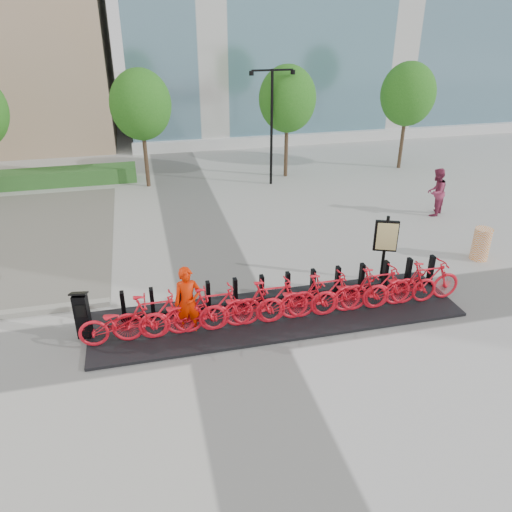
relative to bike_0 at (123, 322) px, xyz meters
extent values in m
plane|color=#B3B3B3|center=(2.60, 0.05, -0.62)|extent=(120.00, 120.00, 0.00)
cube|color=#2D6F2A|center=(-2.40, 13.25, -0.27)|extent=(6.00, 1.20, 0.70)
cylinder|color=#4C3828|center=(1.10, 12.05, 0.88)|extent=(0.18, 0.18, 3.00)
ellipsoid|color=#196115|center=(1.10, 12.05, 2.98)|extent=(2.60, 2.60, 2.99)
cylinder|color=#4C3828|center=(7.60, 12.05, 0.88)|extent=(0.18, 0.18, 3.00)
ellipsoid|color=#196115|center=(7.60, 12.05, 2.98)|extent=(2.60, 2.60, 2.99)
cylinder|color=#4C3828|center=(13.60, 12.05, 0.88)|extent=(0.18, 0.18, 3.00)
ellipsoid|color=#196115|center=(13.60, 12.05, 2.98)|extent=(2.60, 2.60, 2.99)
cylinder|color=black|center=(6.60, 11.05, 1.88)|extent=(0.12, 0.12, 5.00)
cube|color=black|center=(6.15, 11.05, 4.33)|extent=(0.90, 0.08, 0.08)
cube|color=black|center=(7.05, 11.05, 4.33)|extent=(0.90, 0.08, 0.08)
cylinder|color=black|center=(5.70, 11.05, 4.23)|extent=(0.20, 0.20, 0.18)
cylinder|color=black|center=(7.50, 11.05, 4.23)|extent=(0.20, 0.20, 0.18)
cube|color=black|center=(3.90, 0.35, -0.58)|extent=(9.60, 2.40, 0.08)
imported|color=red|center=(0.00, 0.00, 0.00)|extent=(2.06, 0.72, 1.08)
imported|color=red|center=(0.72, 0.00, 0.06)|extent=(2.00, 0.56, 1.20)
imported|color=red|center=(1.44, 0.00, 0.00)|extent=(2.06, 0.72, 1.08)
imported|color=red|center=(2.16, 0.00, 0.06)|extent=(2.00, 0.56, 1.20)
imported|color=red|center=(2.88, 0.00, 0.00)|extent=(2.06, 0.72, 1.08)
imported|color=red|center=(3.60, 0.00, 0.06)|extent=(2.00, 0.56, 1.20)
imported|color=red|center=(4.32, 0.00, 0.00)|extent=(2.06, 0.72, 1.08)
imported|color=red|center=(5.04, 0.00, 0.06)|extent=(2.00, 0.56, 1.20)
imported|color=red|center=(5.76, 0.00, 0.00)|extent=(2.06, 0.72, 1.08)
imported|color=red|center=(6.48, 0.00, 0.06)|extent=(2.00, 0.56, 1.20)
imported|color=red|center=(7.20, 0.00, 0.00)|extent=(2.06, 0.72, 1.08)
imported|color=red|center=(7.92, 0.00, 0.06)|extent=(2.00, 0.56, 1.20)
cube|color=black|center=(-0.94, 0.46, 0.04)|extent=(0.36, 0.32, 1.16)
cube|color=black|center=(-0.94, 0.46, 0.66)|extent=(0.43, 0.38, 0.15)
cube|color=black|center=(-0.94, 0.31, 0.26)|extent=(0.23, 0.05, 0.32)
imported|color=red|center=(1.55, 0.05, 0.29)|extent=(0.67, 0.44, 1.83)
imported|color=#902D4D|center=(11.76, 5.84, 0.31)|extent=(1.14, 1.12, 1.85)
cylinder|color=orange|center=(11.09, 2.02, -0.09)|extent=(0.60, 0.60, 1.06)
cylinder|color=black|center=(7.39, 1.46, 0.40)|extent=(0.09, 0.09, 2.05)
cube|color=black|center=(7.39, 1.46, 0.82)|extent=(0.66, 0.33, 0.93)
cube|color=#F6E48A|center=(7.39, 1.40, 0.82)|extent=(0.54, 0.23, 0.82)
camera|label=1|loc=(0.74, -10.27, 6.61)|focal=35.00mm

